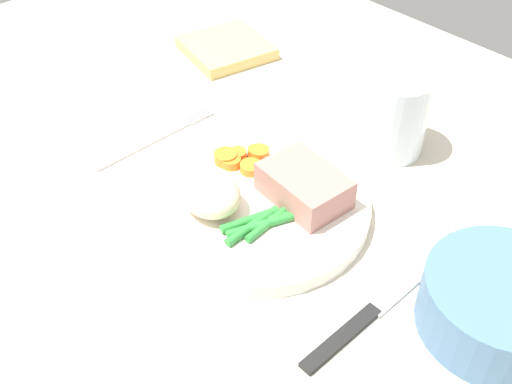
# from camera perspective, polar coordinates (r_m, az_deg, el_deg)

# --- Properties ---
(dining_table) EXTENTS (1.20, 0.90, 0.02)m
(dining_table) POSITION_cam_1_polar(r_m,az_deg,el_deg) (0.68, -0.43, -0.51)
(dining_table) COLOR beige
(dining_table) RESTS_ON ground
(dinner_plate) EXTENTS (0.23, 0.23, 0.02)m
(dinner_plate) POSITION_cam_1_polar(r_m,az_deg,el_deg) (0.64, 0.00, -1.20)
(dinner_plate) COLOR white
(dinner_plate) RESTS_ON dining_table
(meat_portion) EXTENTS (0.09, 0.07, 0.03)m
(meat_portion) POSITION_cam_1_polar(r_m,az_deg,el_deg) (0.63, 4.36, 0.57)
(meat_portion) COLOR #B2756B
(meat_portion) RESTS_ON dinner_plate
(mashed_potatoes) EXTENTS (0.07, 0.06, 0.04)m
(mashed_potatoes) POSITION_cam_1_polar(r_m,az_deg,el_deg) (0.62, -4.15, -0.15)
(mashed_potatoes) COLOR beige
(mashed_potatoes) RESTS_ON dinner_plate
(carrot_slices) EXTENTS (0.05, 0.05, 0.01)m
(carrot_slices) POSITION_cam_1_polar(r_m,az_deg,el_deg) (0.68, -1.15, 3.10)
(carrot_slices) COLOR orange
(carrot_slices) RESTS_ON dinner_plate
(green_beans) EXTENTS (0.05, 0.09, 0.01)m
(green_beans) POSITION_cam_1_polar(r_m,az_deg,el_deg) (0.61, 0.39, -2.71)
(green_beans) COLOR #2D8C38
(green_beans) RESTS_ON dinner_plate
(fork) EXTENTS (0.01, 0.17, 0.00)m
(fork) POSITION_cam_1_polar(r_m,az_deg,el_deg) (0.75, -9.01, 4.81)
(fork) COLOR silver
(fork) RESTS_ON dining_table
(knife) EXTENTS (0.02, 0.21, 0.01)m
(knife) POSITION_cam_1_polar(r_m,az_deg,el_deg) (0.58, 11.14, -9.88)
(knife) COLOR black
(knife) RESTS_ON dining_table
(water_glass) EXTENTS (0.08, 0.08, 0.09)m
(water_glass) POSITION_cam_1_polar(r_m,az_deg,el_deg) (0.72, 12.22, 6.44)
(water_glass) COLOR silver
(water_glass) RESTS_ON dining_table
(salad_bowl) EXTENTS (0.13, 0.13, 0.05)m
(salad_bowl) POSITION_cam_1_polar(r_m,az_deg,el_deg) (0.57, 21.26, -9.22)
(salad_bowl) COLOR #4C7299
(salad_bowl) RESTS_ON dining_table
(napkin) EXTENTS (0.13, 0.13, 0.02)m
(napkin) POSITION_cam_1_polar(r_m,az_deg,el_deg) (0.91, -2.68, 12.82)
(napkin) COLOR #DBBC6B
(napkin) RESTS_ON dining_table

